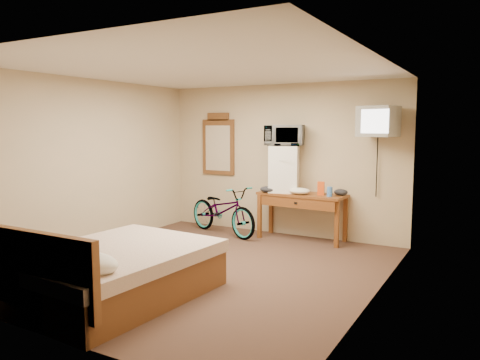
{
  "coord_description": "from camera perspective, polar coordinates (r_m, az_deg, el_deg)",
  "views": [
    {
      "loc": [
        3.2,
        -4.85,
        1.79
      ],
      "look_at": [
        0.08,
        0.74,
        1.07
      ],
      "focal_mm": 35.0,
      "sensor_mm": 36.0,
      "label": 1
    }
  ],
  "objects": [
    {
      "name": "mini_fridge",
      "position": [
        7.58,
        5.41,
        1.35
      ],
      "size": [
        0.56,
        0.55,
        0.75
      ],
      "color": "white",
      "rests_on": "desk"
    },
    {
      "name": "room",
      "position": [
        5.83,
        -4.19,
        1.09
      ],
      "size": [
        4.6,
        4.64,
        2.5
      ],
      "color": "#3F291F",
      "rests_on": "ground"
    },
    {
      "name": "wall_mirror",
      "position": [
        8.39,
        -2.66,
        4.32
      ],
      "size": [
        0.65,
        0.04,
        1.1
      ],
      "color": "brown",
      "rests_on": "room"
    },
    {
      "name": "snack_bag",
      "position": [
        7.33,
        9.84,
        -1.01
      ],
      "size": [
        0.11,
        0.08,
        0.21
      ],
      "primitive_type": "cube",
      "rotation": [
        0.0,
        0.0,
        0.2
      ],
      "color": "#E64D14",
      "rests_on": "desk"
    },
    {
      "name": "bed",
      "position": [
        5.15,
        -15.54,
        -10.7
      ],
      "size": [
        1.65,
        2.12,
        0.9
      ],
      "color": "brown",
      "rests_on": "floor"
    },
    {
      "name": "blue_cup",
      "position": [
        7.2,
        10.88,
        -1.4
      ],
      "size": [
        0.08,
        0.08,
        0.15
      ],
      "primitive_type": "cylinder",
      "color": "#3D77D2",
      "rests_on": "desk"
    },
    {
      "name": "cloth_dark_b",
      "position": [
        7.36,
        12.19,
        -1.46
      ],
      "size": [
        0.21,
        0.17,
        0.1
      ],
      "primitive_type": "ellipsoid",
      "color": "black",
      "rests_on": "desk"
    },
    {
      "name": "cloth_dark_a",
      "position": [
        7.52,
        3.44,
        -1.14
      ],
      "size": [
        0.27,
        0.2,
        0.1
      ],
      "primitive_type": "ellipsoid",
      "color": "black",
      "rests_on": "desk"
    },
    {
      "name": "desk",
      "position": [
        7.46,
        7.45,
        -2.55
      ],
      "size": [
        1.42,
        0.61,
        0.75
      ],
      "color": "brown",
      "rests_on": "floor"
    },
    {
      "name": "crt_television",
      "position": [
        7.05,
        16.5,
        6.85
      ],
      "size": [
        0.59,
        0.64,
        0.44
      ],
      "color": "black",
      "rests_on": "room"
    },
    {
      "name": "bicycle",
      "position": [
        7.86,
        -2.12,
        -3.67
      ],
      "size": [
        1.67,
        1.02,
        0.83
      ],
      "primitive_type": "imported",
      "rotation": [
        0.0,
        0.0,
        1.25
      ],
      "color": "black",
      "rests_on": "floor"
    },
    {
      "name": "cloth_cream",
      "position": [
        7.36,
        7.3,
        -1.35
      ],
      "size": [
        0.33,
        0.26,
        0.1
      ],
      "primitive_type": "ellipsoid",
      "color": "beige",
      "rests_on": "desk"
    },
    {
      "name": "microwave",
      "position": [
        7.55,
        5.46,
        5.44
      ],
      "size": [
        0.69,
        0.56,
        0.34
      ],
      "primitive_type": "imported",
      "rotation": [
        0.0,
        0.0,
        0.27
      ],
      "color": "white",
      "rests_on": "mini_fridge"
    }
  ]
}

